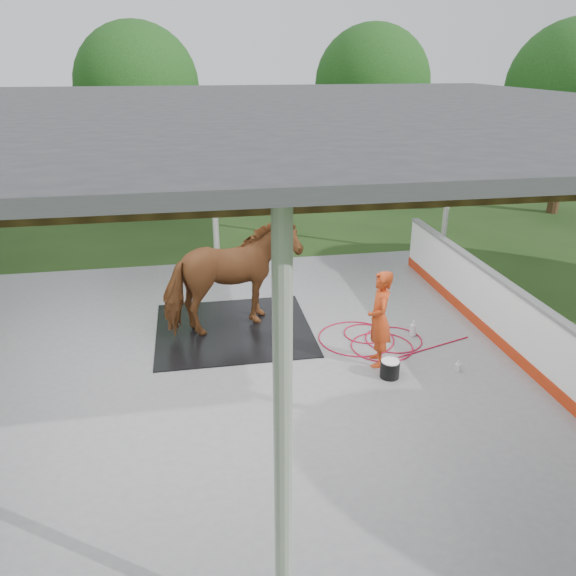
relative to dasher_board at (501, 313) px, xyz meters
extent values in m
plane|color=#1E3814|center=(-4.60, 0.00, -0.59)|extent=(100.00, 100.00, 0.00)
cube|color=slate|center=(-4.60, 0.00, -0.57)|extent=(12.00, 10.00, 0.05)
cylinder|color=beige|center=(-4.60, -4.70, 1.38)|extent=(0.14, 0.14, 3.85)
cylinder|color=beige|center=(-4.60, 4.70, 1.38)|extent=(0.14, 0.14, 3.85)
cylinder|color=beige|center=(1.10, 4.70, 1.38)|extent=(0.14, 0.14, 3.85)
cube|color=brown|center=(-4.60, -4.50, 3.26)|extent=(12.00, 0.10, 0.18)
cube|color=brown|center=(-4.60, -3.00, 3.26)|extent=(12.00, 0.10, 0.18)
cube|color=brown|center=(-4.60, -1.50, 3.26)|extent=(12.00, 0.10, 0.18)
cube|color=brown|center=(-4.60, 0.00, 3.26)|extent=(12.00, 0.10, 0.18)
cube|color=brown|center=(-4.60, 1.50, 3.26)|extent=(12.00, 0.10, 0.18)
cube|color=brown|center=(-4.60, 3.00, 3.26)|extent=(12.00, 0.10, 0.18)
cube|color=brown|center=(-4.60, 4.50, 3.26)|extent=(12.00, 0.10, 0.18)
cube|color=#38383A|center=(-4.60, 0.00, 3.46)|extent=(12.60, 10.60, 0.10)
cube|color=#AE2B0E|center=(0.00, 0.00, -0.44)|extent=(0.14, 8.00, 0.20)
cube|color=white|center=(0.00, 0.00, 0.06)|extent=(0.12, 8.00, 1.00)
cube|color=slate|center=(0.00, 0.00, 0.58)|extent=(0.16, 8.00, 0.06)
cylinder|color=#382314|center=(-6.60, 12.00, 0.51)|extent=(0.36, 0.36, 2.20)
sphere|color=#194714|center=(-6.60, 12.00, 3.21)|extent=(4.00, 4.00, 4.00)
cylinder|color=#382314|center=(1.40, 12.00, 0.51)|extent=(0.36, 0.36, 2.20)
sphere|color=#194714|center=(1.40, 12.00, 3.21)|extent=(4.00, 4.00, 4.00)
cylinder|color=#382314|center=(6.40, 8.00, 0.51)|extent=(0.36, 0.36, 2.20)
sphere|color=#194714|center=(6.40, 8.00, 3.21)|extent=(4.00, 4.00, 4.00)
cube|color=black|center=(-4.52, 1.27, -0.53)|extent=(2.79, 2.61, 0.02)
imported|color=brown|center=(-4.52, 1.27, 0.48)|extent=(2.60, 1.84, 2.01)
imported|color=#B63713|center=(-2.32, -0.35, 0.25)|extent=(0.48, 0.64, 1.59)
cylinder|color=black|center=(-2.26, -0.80, -0.41)|extent=(0.31, 0.31, 0.27)
cylinder|color=white|center=(-2.26, -0.80, -0.27)|extent=(0.28, 0.28, 0.03)
imported|color=silver|center=(-1.38, 0.45, -0.39)|extent=(0.12, 0.12, 0.31)
imported|color=#338CD8|center=(-1.12, -0.82, -0.45)|extent=(0.12, 0.12, 0.18)
torus|color=#A10B28|center=(-1.77, 0.36, -0.53)|extent=(1.01, 1.01, 0.02)
torus|color=#A10B28|center=(-2.06, 0.15, -0.53)|extent=(1.07, 1.07, 0.02)
torus|color=#A10B28|center=(-2.19, 0.67, -0.53)|extent=(0.77, 0.77, 0.02)
torus|color=#A10B28|center=(-2.40, 0.52, -0.53)|extent=(1.35, 1.35, 0.02)
cylinder|color=#A10B28|center=(-1.16, -0.02, -0.53)|extent=(1.48, 0.50, 0.02)
camera|label=1|loc=(-5.15, -7.99, 4.10)|focal=35.00mm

